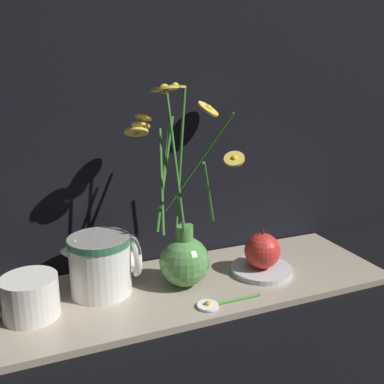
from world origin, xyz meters
The scene contains 8 objects.
ground_plane centered at (0.00, 0.00, 0.00)m, with size 6.00×6.00×0.00m, color black.
shelf centered at (0.00, 0.00, 0.01)m, with size 0.73×0.25×0.01m.
vase_with_flowers centered at (-0.02, 0.00, 0.08)m, with size 0.22×0.20×0.36m.
yellow_mug centered at (-0.29, -0.01, 0.05)m, with size 0.10×0.09×0.07m.
ceramic_pitcher centered at (-0.17, 0.03, 0.07)m, with size 0.13×0.11×0.11m.
saucer_plate centered at (0.14, -0.01, 0.02)m, with size 0.12×0.12×0.01m.
orange_fruit centered at (0.14, -0.01, 0.06)m, with size 0.07×0.07×0.08m.
loose_daisy centered at (0.00, -0.09, 0.02)m, with size 0.12×0.04×0.01m.
Camera 1 is at (-0.28, -0.67, 0.39)m, focal length 40.00 mm.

